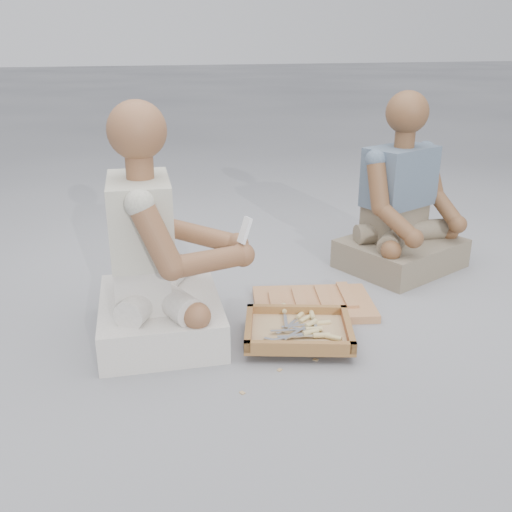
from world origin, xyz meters
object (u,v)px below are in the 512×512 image
object	(u,v)px
carved_panel	(313,304)
craftsman	(156,261)
tool_tray	(298,331)
companion	(402,212)

from	to	relation	value
carved_panel	craftsman	world-z (taller)	craftsman
carved_panel	tool_tray	size ratio (longest dim) A/B	1.05
carved_panel	tool_tray	distance (m)	0.36
companion	tool_tray	bearing A→B (deg)	16.21
tool_tray	companion	world-z (taller)	companion
craftsman	companion	bearing A→B (deg)	111.09
craftsman	carved_panel	bearing A→B (deg)	98.22
carved_panel	tool_tray	xyz separation A→B (m)	(-0.20, -0.30, 0.04)
carved_panel	craftsman	distance (m)	0.82
companion	craftsman	bearing A→B (deg)	-5.34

